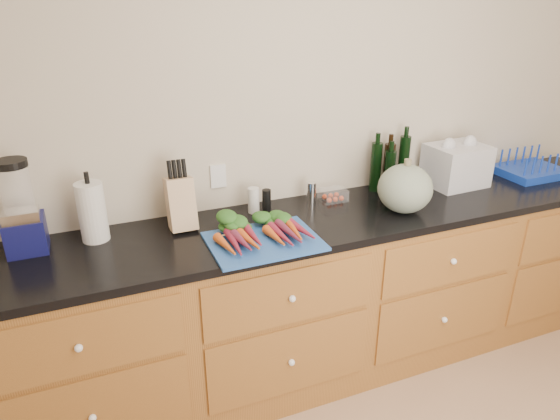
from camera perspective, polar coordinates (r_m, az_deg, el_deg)
name	(u,v)px	position (r m, az deg, el deg)	size (l,w,h in m)	color
wall_back	(322,129)	(2.75, 4.80, 9.19)	(4.10, 0.05, 2.60)	beige
cabinets	(343,293)	(2.83, 7.25, -9.37)	(3.60, 0.64, 0.90)	brown
countertop	(347,215)	(2.61, 7.72, -0.63)	(3.64, 0.62, 0.04)	black
cutting_board	(264,241)	(2.26, -1.86, -3.59)	(0.49, 0.37, 0.01)	#2453A2
carrots	(260,230)	(2.29, -2.30, -2.35)	(0.43, 0.32, 0.06)	#D95719
squash	(405,189)	(2.62, 14.10, 2.40)	(0.28, 0.28, 0.25)	slate
blender_appliance	(21,213)	(2.39, -27.47, -0.26)	(0.16, 0.16, 0.41)	#10114A
paper_towel	(92,212)	(2.39, -20.67, -0.22)	(0.12, 0.12, 0.27)	silver
knife_block	(181,204)	(2.41, -11.28, 0.72)	(0.12, 0.12, 0.25)	tan
grinder_salt	(254,200)	(2.55, -3.03, 1.12)	(0.06, 0.06, 0.13)	silver
grinder_pepper	(267,200)	(2.58, -1.55, 1.14)	(0.05, 0.05, 0.11)	black
canister_chrome	(311,193)	(2.67, 3.60, 1.97)	(0.05, 0.05, 0.12)	silver
tomato_box	(333,195)	(2.73, 6.08, 1.73)	(0.14, 0.11, 0.06)	white
bottles	(390,166)	(2.91, 12.41, 4.90)	(0.25, 0.13, 0.30)	black
grocery_bag	(456,165)	(3.09, 19.49, 4.84)	(0.32, 0.26, 0.24)	silver
dish_rack	(530,169)	(3.47, 26.68, 4.21)	(0.38, 0.31, 0.15)	#1233A1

